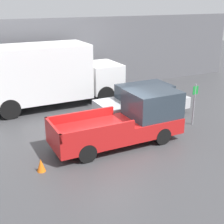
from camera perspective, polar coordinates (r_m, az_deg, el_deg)
name	(u,v)px	position (r m, az deg, el deg)	size (l,w,h in m)	color
ground_plane	(118,144)	(13.20, 1.11, -5.88)	(60.00, 60.00, 0.00)	#3D3D3F
building_wall	(55,57)	(20.09, -10.42, 9.87)	(28.00, 0.15, 4.68)	#56565B
pickup_truck	(129,120)	(13.08, 3.12, -1.50)	(5.50, 1.96, 2.12)	red
car	(143,100)	(16.32, 5.65, 2.21)	(4.83, 2.00, 1.59)	#B7BABF
delivery_truck	(40,74)	(17.62, -13.07, 6.70)	(8.55, 2.60, 3.46)	white
parking_sign	(194,102)	(15.32, 14.80, 1.81)	(0.30, 0.07, 2.03)	gray
traffic_cone	(41,165)	(11.43, -12.85, -9.46)	(0.31, 0.31, 0.48)	orange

